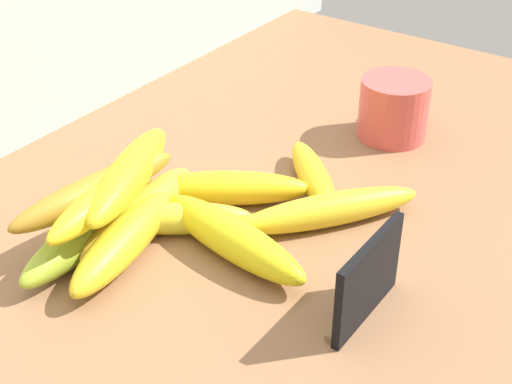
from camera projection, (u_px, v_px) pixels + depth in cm
name	position (u px, v px, depth cm)	size (l,w,h in cm)	color
counter_top	(315.00, 220.00, 83.40)	(110.00, 76.00, 3.00)	brown
chalkboard_sign	(367.00, 282.00, 65.94)	(11.00, 1.80, 8.40)	black
coffee_mug	(395.00, 108.00, 95.00)	(10.46, 8.96, 7.90)	#D04F4A
banana_0	(232.00, 238.00, 74.40)	(19.87, 4.31, 4.31)	yellow
banana_1	(229.00, 188.00, 82.58)	(18.21, 3.90, 3.90)	yellow
banana_2	(92.00, 229.00, 75.68)	(20.62, 4.24, 4.24)	#95AE2C
banana_3	(180.00, 218.00, 77.98)	(15.11, 3.45, 3.45)	yellow
banana_4	(313.00, 177.00, 85.14)	(15.70, 3.36, 3.36)	yellow
banana_5	(139.00, 214.00, 78.05)	(19.38, 4.24, 4.24)	gold
banana_6	(329.00, 210.00, 79.13)	(20.84, 3.68, 3.68)	yellow
banana_7	(127.00, 236.00, 74.56)	(19.90, 4.38, 4.38)	gold
banana_8	(129.00, 174.00, 76.78)	(19.31, 4.07, 4.07)	yellow
banana_9	(106.00, 197.00, 73.75)	(17.47, 3.41, 3.41)	yellow
banana_10	(95.00, 190.00, 74.79)	(19.78, 3.42, 3.42)	#A17421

